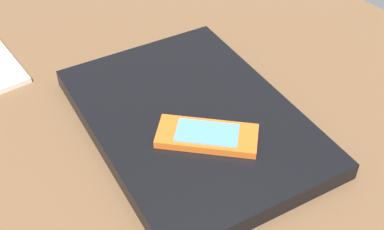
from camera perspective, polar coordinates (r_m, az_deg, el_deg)
name	(u,v)px	position (r cm, az deg, el deg)	size (l,w,h in cm)	color
desk_surface	(254,150)	(64.34, 6.96, -3.97)	(120.00, 80.00, 3.00)	brown
laptop_closed	(192,120)	(64.04, 0.00, -0.57)	(33.72, 24.08, 2.31)	black
cell_phone_on_laptop	(207,136)	(59.56, 1.71, -2.33)	(12.12, 11.60, 1.08)	orange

